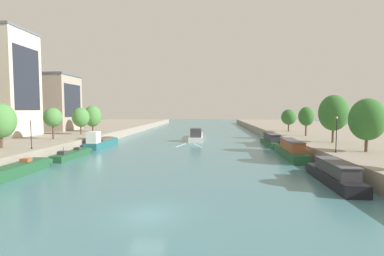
# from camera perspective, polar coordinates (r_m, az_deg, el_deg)

# --- Properties ---
(ground_plane) EXTENTS (400.00, 400.00, 0.00)m
(ground_plane) POSITION_cam_1_polar(r_m,az_deg,el_deg) (21.20, -9.13, -17.16)
(ground_plane) COLOR teal
(quay_left) EXTENTS (36.00, 170.00, 1.99)m
(quay_left) POSITION_cam_1_polar(r_m,az_deg,el_deg) (85.51, -25.56, -0.97)
(quay_left) COLOR gray
(quay_left) RESTS_ON ground
(quay_right) EXTENTS (36.00, 170.00, 1.99)m
(quay_right) POSITION_cam_1_polar(r_m,az_deg,el_deg) (81.50, 27.54, -1.25)
(quay_right) COLOR gray
(quay_right) RESTS_ON ground
(barge_midriver) EXTENTS (3.81, 17.73, 3.12)m
(barge_midriver) POSITION_cam_1_polar(r_m,az_deg,el_deg) (70.54, 0.89, -1.60)
(barge_midriver) COLOR silver
(barge_midriver) RESTS_ON ground
(wake_behind_barge) EXTENTS (5.60, 5.96, 0.03)m
(wake_behind_barge) POSITION_cam_1_polar(r_m,az_deg,el_deg) (58.88, -0.56, -3.56)
(wake_behind_barge) COLOR silver
(wake_behind_barge) RESTS_ON ground
(moored_boat_left_lone) EXTENTS (2.19, 12.07, 2.40)m
(moored_boat_left_lone) POSITION_cam_1_polar(r_m,az_deg,el_deg) (37.56, -32.70, -7.37)
(moored_boat_left_lone) COLOR #235633
(moored_boat_left_lone) RESTS_ON ground
(moored_boat_left_midway) EXTENTS (2.08, 10.29, 2.07)m
(moored_boat_left_midway) POSITION_cam_1_polar(r_m,az_deg,el_deg) (48.00, -23.30, -4.95)
(moored_boat_left_midway) COLOR #235633
(moored_boat_left_midway) RESTS_ON ground
(moored_boat_left_gap_after) EXTENTS (3.01, 13.70, 3.39)m
(moored_boat_left_gap_after) POSITION_cam_1_polar(r_m,az_deg,el_deg) (59.71, -18.13, -2.70)
(moored_boat_left_gap_after) COLOR #23666B
(moored_boat_left_gap_after) RESTS_ON ground
(moored_boat_right_midway) EXTENTS (2.55, 11.35, 2.40)m
(moored_boat_right_midway) POSITION_cam_1_polar(r_m,az_deg,el_deg) (32.16, 27.02, -8.39)
(moored_boat_right_midway) COLOR black
(moored_boat_right_midway) RESTS_ON ground
(moored_boat_right_end) EXTENTS (2.83, 13.74, 2.85)m
(moored_boat_right_end) POSITION_cam_1_polar(r_m,az_deg,el_deg) (46.53, 19.52, -4.29)
(moored_boat_right_end) COLOR #235633
(moored_boat_right_end) RESTS_ON ground
(moored_boat_right_upstream) EXTENTS (2.39, 13.91, 2.56)m
(moored_boat_right_upstream) POSITION_cam_1_polar(r_m,az_deg,el_deg) (61.93, 15.85, -2.36)
(moored_boat_right_upstream) COLOR #235633
(moored_boat_right_upstream) RESTS_ON ground
(tree_left_nearest) EXTENTS (4.08, 4.08, 6.53)m
(tree_left_nearest) POSITION_cam_1_polar(r_m,az_deg,el_deg) (48.53, -34.51, 1.27)
(tree_left_nearest) COLOR brown
(tree_left_nearest) RESTS_ON quay_left
(tree_left_second) EXTENTS (3.33, 3.33, 5.90)m
(tree_left_second) POSITION_cam_1_polar(r_m,az_deg,el_deg) (58.49, -26.58, 1.95)
(tree_left_second) COLOR brown
(tree_left_second) RESTS_ON quay_left
(tree_left_by_lamp) EXTENTS (3.75, 3.75, 6.00)m
(tree_left_by_lamp) POSITION_cam_1_polar(r_m,az_deg,el_deg) (67.14, -21.80, 2.04)
(tree_left_by_lamp) COLOR brown
(tree_left_by_lamp) RESTS_ON quay_left
(tree_left_far) EXTENTS (4.35, 4.35, 6.57)m
(tree_left_far) POSITION_cam_1_polar(r_m,az_deg,el_deg) (75.27, -19.67, 2.29)
(tree_left_far) COLOR brown
(tree_left_far) RESTS_ON quay_left
(tree_right_by_lamp) EXTENTS (4.49, 4.49, 7.04)m
(tree_right_by_lamp) POSITION_cam_1_polar(r_m,az_deg,el_deg) (43.14, 32.21, 1.48)
(tree_right_by_lamp) COLOR brown
(tree_right_by_lamp) RESTS_ON quay_right
(tree_right_nearest) EXTENTS (4.79, 4.79, 8.03)m
(tree_right_nearest) POSITION_cam_1_polar(r_m,az_deg,el_deg) (52.56, 26.97, 2.78)
(tree_right_nearest) COLOR brown
(tree_right_nearest) RESTS_ON quay_right
(tree_right_far) EXTENTS (3.23, 3.23, 6.14)m
(tree_right_far) POSITION_cam_1_polar(r_m,az_deg,el_deg) (63.67, 22.33, 2.20)
(tree_right_far) COLOR brown
(tree_right_far) RESTS_ON quay_right
(tree_right_midway) EXTENTS (3.71, 3.71, 5.63)m
(tree_right_midway) POSITION_cam_1_polar(r_m,az_deg,el_deg) (74.81, 19.18, 2.12)
(tree_right_midway) COLOR brown
(tree_right_midway) RESTS_ON quay_right
(lamppost_left_bank) EXTENTS (0.28, 0.28, 4.27)m
(lamppost_left_bank) POSITION_cam_1_polar(r_m,az_deg,el_deg) (45.63, -30.05, -0.76)
(lamppost_left_bank) COLOR black
(lamppost_left_bank) RESTS_ON quay_left
(lamppost_right_bank) EXTENTS (0.28, 0.28, 4.65)m
(lamppost_right_bank) POSITION_cam_1_polar(r_m,az_deg,el_deg) (40.54, 27.43, -0.90)
(lamppost_right_bank) COLOR black
(lamppost_right_bank) RESTS_ON quay_right
(building_left_corner) EXTENTS (10.70, 10.50, 22.17)m
(building_left_corner) POSITION_cam_1_polar(r_m,az_deg,el_deg) (70.96, -34.12, 7.62)
(building_left_corner) COLOR beige
(building_left_corner) RESTS_ON quay_left
(building_left_tall) EXTENTS (13.18, 11.20, 14.95)m
(building_left_tall) POSITION_cam_1_polar(r_m,az_deg,el_deg) (84.60, -27.06, 4.69)
(building_left_tall) COLOR #A89989
(building_left_tall) RESTS_ON quay_left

